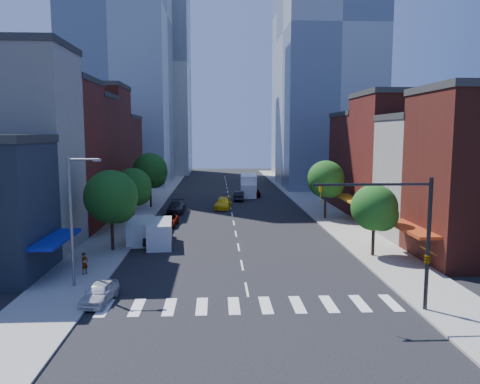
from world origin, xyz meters
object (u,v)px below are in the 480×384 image
object	(u,v)px
cargo_van_far	(141,231)
taxi	(223,203)
box_truck	(249,186)
pedestrian_near	(85,263)
parked_car_second	(157,235)
parked_car_third	(168,221)
pedestrian_far	(135,228)
parked_car_rear	(176,207)
parked_car_front	(100,293)
cargo_van_near	(160,233)
traffic_car_oncoming	(239,196)
traffic_car_far	(256,193)

from	to	relation	value
cargo_van_far	taxi	world-z (taller)	cargo_van_far
box_truck	pedestrian_near	bearing A→B (deg)	-105.38
parked_car_second	parked_car_third	world-z (taller)	parked_car_second
pedestrian_far	parked_car_rear	bearing A→B (deg)	-165.54
parked_car_front	cargo_van_far	size ratio (longest dim) A/B	0.71
parked_car_rear	cargo_van_near	distance (m)	18.55
parked_car_second	box_truck	size ratio (longest dim) A/B	0.55
parked_car_rear	pedestrian_far	xyz separation A→B (m)	(-3.00, -14.64, 0.19)
cargo_van_far	taxi	xyz separation A→B (m)	(8.37, 20.21, -0.38)
parked_car_front	parked_car_second	bearing A→B (deg)	92.04
traffic_car_oncoming	pedestrian_far	bearing A→B (deg)	68.11
cargo_van_far	box_truck	xyz separation A→B (m)	(12.95, 33.60, 0.56)
taxi	pedestrian_far	size ratio (longest dim) A/B	3.17
parked_car_second	pedestrian_near	distance (m)	11.15
parked_car_third	pedestrian_near	xyz separation A→B (m)	(-4.31, -18.79, 0.33)
cargo_van_near	traffic_car_far	bearing A→B (deg)	65.88
parked_car_front	cargo_van_near	size ratio (longest dim) A/B	0.67
parked_car_front	parked_car_third	size ratio (longest dim) A/B	0.84
parked_car_rear	traffic_car_oncoming	distance (m)	14.28
traffic_car_far	pedestrian_near	bearing A→B (deg)	69.89
traffic_car_far	pedestrian_far	size ratio (longest dim) A/B	2.37
parked_car_front	traffic_car_oncoming	size ratio (longest dim) A/B	0.85
parked_car_front	traffic_car_oncoming	world-z (taller)	traffic_car_oncoming
parked_car_front	box_truck	bearing A→B (deg)	83.36
cargo_van_near	parked_car_front	bearing A→B (deg)	-102.39
traffic_car_far	pedestrian_near	world-z (taller)	pedestrian_near
parked_car_rear	taxi	xyz separation A→B (m)	(6.37, 3.11, -0.03)
parked_car_rear	box_truck	bearing A→B (deg)	56.81
parked_car_third	pedestrian_far	xyz separation A→B (m)	(-2.80, -5.56, 0.33)
traffic_car_oncoming	traffic_car_far	distance (m)	5.70
box_truck	taxi	bearing A→B (deg)	-105.07
parked_car_second	cargo_van_far	xyz separation A→B (m)	(-1.64, 0.42, 0.31)
parked_car_second	taxi	size ratio (longest dim) A/B	0.96
parked_car_second	parked_car_rear	bearing A→B (deg)	93.57
parked_car_front	pedestrian_far	world-z (taller)	pedestrian_far
taxi	box_truck	bearing A→B (deg)	78.62
parked_car_second	parked_car_third	bearing A→B (deg)	93.66
cargo_van_far	pedestrian_near	xyz separation A→B (m)	(-2.51, -10.76, -0.17)
parked_car_second	parked_car_rear	size ratio (longest dim) A/B	0.93
box_truck	parked_car_second	bearing A→B (deg)	-104.56
pedestrian_near	parked_car_third	bearing A→B (deg)	20.20
pedestrian_far	parked_car_third	bearing A→B (deg)	179.31
box_truck	pedestrian_far	xyz separation A→B (m)	(-13.96, -31.14, -0.73)
parked_car_second	cargo_van_near	distance (m)	1.15
cargo_van_near	pedestrian_far	world-z (taller)	cargo_van_near
parked_car_third	taxi	distance (m)	13.85
parked_car_rear	traffic_car_far	bearing A→B (deg)	53.12
taxi	pedestrian_far	distance (m)	20.07
taxi	parked_car_rear	bearing A→B (deg)	-146.44
traffic_car_far	pedestrian_near	size ratio (longest dim) A/B	2.38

